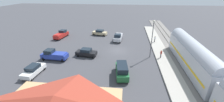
{
  "coord_description": "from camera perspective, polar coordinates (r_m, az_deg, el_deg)",
  "views": [
    {
      "loc": [
        -2.21,
        30.93,
        13.87
      ],
      "look_at": [
        1.08,
        2.69,
        1.0
      ],
      "focal_mm": 22.56,
      "sensor_mm": 36.0,
      "label": 1
    }
  ],
  "objects": [
    {
      "name": "pickup_red",
      "position": [
        45.11,
        -19.85,
        6.35
      ],
      "size": [
        2.73,
        5.63,
        2.14
      ],
      "color": "red",
      "rests_on": "ground"
    },
    {
      "name": "pedestrian_waiting_far",
      "position": [
        31.16,
        19.26,
        -0.94
      ],
      "size": [
        0.36,
        0.36,
        1.71
      ],
      "color": "#333338",
      "rests_on": "platform"
    },
    {
      "name": "sedan_black",
      "position": [
        31.36,
        -10.38,
        -0.54
      ],
      "size": [
        4.68,
        2.65,
        1.74
      ],
      "color": "black",
      "rests_on": "ground"
    },
    {
      "name": "pedestrian_on_platform",
      "position": [
        39.82,
        16.98,
        4.84
      ],
      "size": [
        0.36,
        0.36,
        1.71
      ],
      "color": "#333338",
      "rests_on": "platform"
    },
    {
      "name": "suv_green",
      "position": [
        24.03,
        4.04,
        -7.68
      ],
      "size": [
        2.58,
        5.11,
        2.22
      ],
      "color": "#236638",
      "rests_on": "ground"
    },
    {
      "name": "pickup_silver",
      "position": [
        40.21,
        2.5,
        5.7
      ],
      "size": [
        2.28,
        5.51,
        2.14
      ],
      "color": "silver",
      "rests_on": "ground"
    },
    {
      "name": "platform",
      "position": [
        34.72,
        19.02,
        -0.33
      ],
      "size": [
        3.2,
        46.0,
        0.3
      ],
      "color": "#A8A399",
      "rests_on": "ground"
    },
    {
      "name": "railway_track",
      "position": [
        35.85,
        25.24,
        -0.71
      ],
      "size": [
        4.8,
        70.0,
        0.3
      ],
      "color": "slate",
      "rests_on": "ground"
    },
    {
      "name": "ground_plane",
      "position": [
        33.97,
        2.33,
        0.23
      ],
      "size": [
        200.0,
        200.0,
        0.0
      ],
      "primitive_type": "plane",
      "color": "#424247"
    },
    {
      "name": "sedan_white",
      "position": [
        27.99,
        -29.2,
        -6.73
      ],
      "size": [
        2.07,
        4.59,
        1.74
      ],
      "color": "white",
      "rests_on": "ground"
    },
    {
      "name": "sedan_tan",
      "position": [
        45.04,
        -5.0,
        7.5
      ],
      "size": [
        4.76,
        2.88,
        1.74
      ],
      "color": "#C6B284",
      "rests_on": "ground"
    },
    {
      "name": "pickup_blue",
      "position": [
        31.79,
        -22.41,
        -1.44
      ],
      "size": [
        5.49,
        2.69,
        2.14
      ],
      "color": "#283D9E",
      "rests_on": "ground"
    },
    {
      "name": "light_pole_near_platform",
      "position": [
        29.9,
        16.03,
        6.24
      ],
      "size": [
        0.44,
        0.44,
        8.07
      ],
      "color": "#515156",
      "rests_on": "ground"
    }
  ]
}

